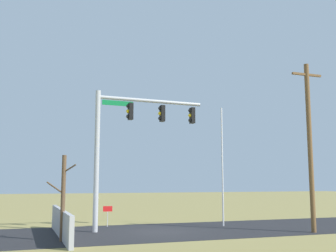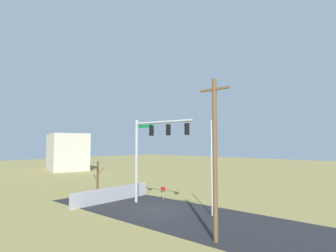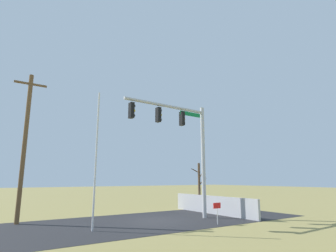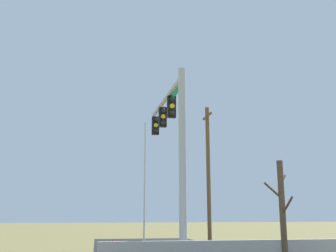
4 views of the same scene
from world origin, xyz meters
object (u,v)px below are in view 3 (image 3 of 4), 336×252
(bare_tree, at_px, (199,186))
(signal_mast, at_px, (184,137))
(utility_pole, at_px, (25,143))
(flagpole, at_px, (96,159))
(open_sign, at_px, (217,208))

(bare_tree, bearing_deg, signal_mast, -141.69)
(utility_pole, bearing_deg, flagpole, -56.65)
(utility_pole, distance_m, bare_tree, 13.25)
(signal_mast, relative_size, open_sign, 6.31)
(flagpole, distance_m, utility_pole, 5.56)
(signal_mast, xyz_separation_m, utility_pole, (-9.16, 4.11, -0.65))
(bare_tree, relative_size, open_sign, 3.19)
(utility_pole, relative_size, bare_tree, 2.36)
(utility_pole, distance_m, open_sign, 12.32)
(utility_pole, xyz_separation_m, open_sign, (9.72, -6.52, -3.86))
(flagpole, bearing_deg, bare_tree, 18.94)
(flagpole, distance_m, bare_tree, 10.60)
(signal_mast, distance_m, utility_pole, 10.06)
(utility_pole, xyz_separation_m, bare_tree, (12.90, -1.15, -2.76))
(open_sign, bearing_deg, bare_tree, 59.35)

